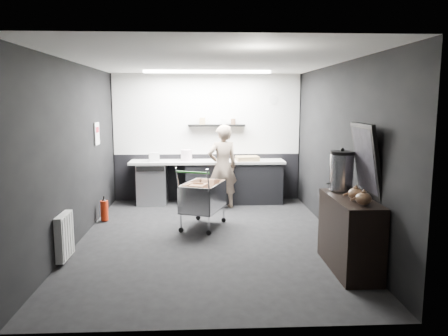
{
  "coord_description": "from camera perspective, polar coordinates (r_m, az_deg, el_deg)",
  "views": [
    {
      "loc": [
        -0.1,
        -6.58,
        2.12
      ],
      "look_at": [
        0.25,
        0.4,
        1.05
      ],
      "focal_mm": 35.0,
      "sensor_mm": 36.0,
      "label": 1
    }
  ],
  "objects": [
    {
      "name": "floor",
      "position": [
        6.91,
        -1.9,
        -9.17
      ],
      "size": [
        5.5,
        5.5,
        0.0
      ],
      "primitive_type": "plane",
      "color": "black",
      "rests_on": "ground"
    },
    {
      "name": "ceiling",
      "position": [
        6.6,
        -2.03,
        13.73
      ],
      "size": [
        5.5,
        5.5,
        0.0
      ],
      "primitive_type": "plane",
      "rotation": [
        3.14,
        0.0,
        0.0
      ],
      "color": "white",
      "rests_on": "wall_back"
    },
    {
      "name": "wall_back",
      "position": [
        9.36,
        -2.22,
        3.97
      ],
      "size": [
        5.5,
        0.0,
        5.5
      ],
      "primitive_type": "plane",
      "rotation": [
        1.57,
        0.0,
        0.0
      ],
      "color": "black",
      "rests_on": "floor"
    },
    {
      "name": "wall_front",
      "position": [
        3.91,
        -1.35,
        -2.68
      ],
      "size": [
        5.5,
        0.0,
        5.5
      ],
      "primitive_type": "plane",
      "rotation": [
        -1.57,
        0.0,
        0.0
      ],
      "color": "black",
      "rests_on": "floor"
    },
    {
      "name": "wall_left",
      "position": [
        6.89,
        -18.84,
        1.81
      ],
      "size": [
        0.0,
        5.5,
        5.5
      ],
      "primitive_type": "plane",
      "rotation": [
        1.57,
        0.0,
        1.57
      ],
      "color": "black",
      "rests_on": "floor"
    },
    {
      "name": "wall_right",
      "position": [
        6.95,
        14.78,
        2.04
      ],
      "size": [
        0.0,
        5.5,
        5.5
      ],
      "primitive_type": "plane",
      "rotation": [
        1.57,
        0.0,
        -1.57
      ],
      "color": "black",
      "rests_on": "floor"
    },
    {
      "name": "kitchen_wall_panel",
      "position": [
        9.31,
        -2.24,
        7.03
      ],
      "size": [
        3.95,
        0.02,
        1.7
      ],
      "primitive_type": "cube",
      "color": "silver",
      "rests_on": "wall_back"
    },
    {
      "name": "dado_panel",
      "position": [
        9.45,
        -2.19,
        -1.18
      ],
      "size": [
        3.95,
        0.02,
        1.0
      ],
      "primitive_type": "cube",
      "color": "black",
      "rests_on": "wall_back"
    },
    {
      "name": "floating_shelf",
      "position": [
        9.22,
        -0.97,
        5.59
      ],
      "size": [
        1.2,
        0.22,
        0.04
      ],
      "primitive_type": "cube",
      "color": "black",
      "rests_on": "wall_back"
    },
    {
      "name": "wall_clock",
      "position": [
        9.42,
        6.41,
        8.83
      ],
      "size": [
        0.2,
        0.03,
        0.2
      ],
      "primitive_type": "cylinder",
      "rotation": [
        1.57,
        0.0,
        0.0
      ],
      "color": "silver",
      "rests_on": "wall_back"
    },
    {
      "name": "poster",
      "position": [
        8.12,
        -16.27,
        4.33
      ],
      "size": [
        0.02,
        0.3,
        0.4
      ],
      "primitive_type": "cube",
      "color": "white",
      "rests_on": "wall_left"
    },
    {
      "name": "poster_red_band",
      "position": [
        8.11,
        -16.26,
        4.82
      ],
      "size": [
        0.02,
        0.22,
        0.1
      ],
      "primitive_type": "cube",
      "color": "#B31627",
      "rests_on": "poster"
    },
    {
      "name": "radiator",
      "position": [
        6.23,
        -20.13,
        -8.37
      ],
      "size": [
        0.1,
        0.5,
        0.6
      ],
      "primitive_type": "cube",
      "color": "silver",
      "rests_on": "wall_left"
    },
    {
      "name": "ceiling_strip",
      "position": [
        8.45,
        -2.21,
        12.43
      ],
      "size": [
        2.4,
        0.2,
        0.04
      ],
      "primitive_type": "cube",
      "color": "white",
      "rests_on": "ceiling"
    },
    {
      "name": "prep_counter",
      "position": [
        9.15,
        -1.32,
        -1.77
      ],
      "size": [
        3.2,
        0.61,
        0.9
      ],
      "color": "black",
      "rests_on": "floor"
    },
    {
      "name": "person",
      "position": [
        8.65,
        -0.18,
        0.15
      ],
      "size": [
        0.7,
        0.56,
        1.67
      ],
      "primitive_type": "imported",
      "rotation": [
        0.0,
        0.0,
        3.44
      ],
      "color": "#C2B19A",
      "rests_on": "floor"
    },
    {
      "name": "shopping_cart",
      "position": [
        7.38,
        -2.79,
        -4.04
      ],
      "size": [
        0.86,
        1.13,
        1.04
      ],
      "color": "silver",
      "rests_on": "floor"
    },
    {
      "name": "sideboard",
      "position": [
        5.78,
        16.13,
        -7.0
      ],
      "size": [
        0.53,
        1.24,
        1.86
      ],
      "color": "black",
      "rests_on": "floor"
    },
    {
      "name": "fire_extinguisher",
      "position": [
        8.06,
        -15.36,
        -5.29
      ],
      "size": [
        0.13,
        0.13,
        0.44
      ],
      "color": "#AD230B",
      "rests_on": "floor"
    },
    {
      "name": "cardboard_box",
      "position": [
        9.07,
        3.07,
        1.25
      ],
      "size": [
        0.49,
        0.39,
        0.09
      ],
      "primitive_type": "cube",
      "rotation": [
        0.0,
        0.0,
        0.09
      ],
      "color": "#A18456",
      "rests_on": "prep_counter"
    },
    {
      "name": "pink_tub",
      "position": [
        9.07,
        -4.93,
        1.67
      ],
      "size": [
        0.23,
        0.23,
        0.23
      ],
      "primitive_type": "cylinder",
      "color": "silver",
      "rests_on": "prep_counter"
    },
    {
      "name": "white_container",
      "position": [
        9.07,
        -9.11,
        1.44
      ],
      "size": [
        0.23,
        0.19,
        0.18
      ],
      "primitive_type": "cube",
      "rotation": [
        0.0,
        0.0,
        0.18
      ],
      "color": "silver",
      "rests_on": "prep_counter"
    }
  ]
}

